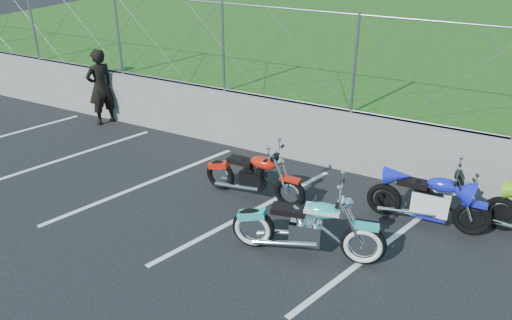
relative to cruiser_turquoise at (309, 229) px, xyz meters
The scene contains 9 objects.
ground 1.53m from the cruiser_turquoise, 167.82° to the right, with size 90.00×90.00×0.00m, color black.
retaining_wall 3.50m from the cruiser_turquoise, 113.96° to the left, with size 30.00×0.22×1.30m, color slate.
grass_field 13.27m from the cruiser_turquoise, 96.14° to the left, with size 30.00×20.00×1.30m, color #1C4813.
chain_link_fence 3.93m from the cruiser_turquoise, 113.96° to the left, with size 28.00×0.03×2.00m.
parking_lines 0.88m from the cruiser_turquoise, 107.55° to the left, with size 18.29×4.31×0.01m.
cruiser_turquoise is the anchor object (origin of this frame).
naked_orange 1.98m from the cruiser_turquoise, 142.97° to the left, with size 2.14×0.73×1.07m.
sportbike_blue 2.35m from the cruiser_turquoise, 49.66° to the left, with size 2.11×0.75×1.09m.
person_standing 7.47m from the cruiser_turquoise, 157.68° to the left, with size 0.71×0.47×1.96m, color black.
Camera 1 is at (3.70, -5.88, 4.92)m, focal length 35.00 mm.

